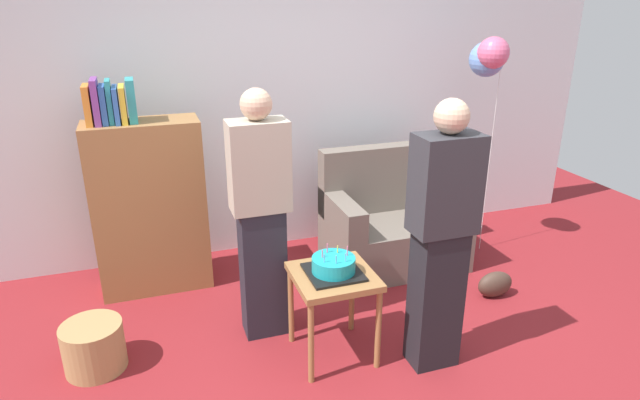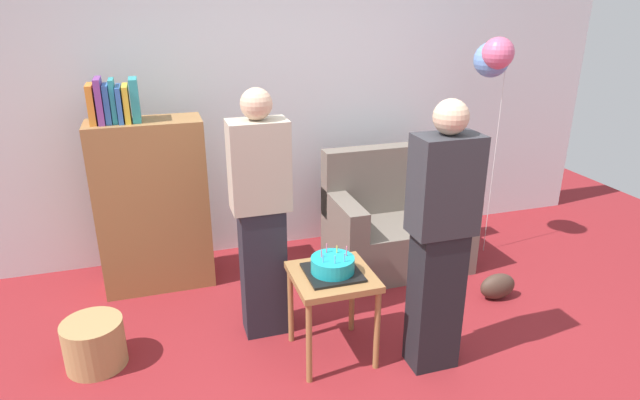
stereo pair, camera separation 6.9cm
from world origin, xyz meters
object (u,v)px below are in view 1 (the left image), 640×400
object	(u,v)px
bookshelf	(149,203)
birthday_cake	(334,266)
couch	(392,224)
person_holding_cake	(441,239)
handbag	(495,284)
wicker_basket	(94,347)
balloon_bunch	(489,57)
side_table	(333,286)
person_blowing_candles	(261,216)

from	to	relation	value
bookshelf	birthday_cake	bearing A→B (deg)	-51.27
couch	person_holding_cake	bearing A→B (deg)	-104.90
handbag	bookshelf	bearing A→B (deg)	157.48
couch	wicker_basket	distance (m)	2.42
balloon_bunch	handbag	bearing A→B (deg)	-109.95
bookshelf	side_table	world-z (taller)	bookshelf
bookshelf	person_blowing_candles	size ratio (longest dim) A/B	0.98
birthday_cake	balloon_bunch	bearing A→B (deg)	31.36
bookshelf	balloon_bunch	size ratio (longest dim) A/B	0.88
person_holding_cake	bookshelf	bearing A→B (deg)	-43.04
person_holding_cake	handbag	distance (m)	1.23
birthday_cake	person_blowing_candles	world-z (taller)	person_blowing_candles
side_table	handbag	distance (m)	1.46
birthday_cake	handbag	bearing A→B (deg)	10.52
couch	bookshelf	bearing A→B (deg)	173.45
person_holding_cake	birthday_cake	bearing A→B (deg)	-24.13
birthday_cake	person_holding_cake	distance (m)	0.65
side_table	handbag	xyz separation A→B (m)	(1.39, 0.26, -0.38)
couch	handbag	size ratio (longest dim) A/B	3.93
handbag	balloon_bunch	world-z (taller)	balloon_bunch
bookshelf	wicker_basket	bearing A→B (deg)	-113.98
couch	side_table	bearing A→B (deg)	-130.98
birthday_cake	person_blowing_candles	bearing A→B (deg)	131.42
person_blowing_candles	person_holding_cake	world-z (taller)	same
wicker_basket	bookshelf	bearing A→B (deg)	66.02
person_blowing_candles	handbag	xyz separation A→B (m)	(1.73, -0.13, -0.73)
couch	side_table	distance (m)	1.37
couch	birthday_cake	size ratio (longest dim) A/B	3.44
handbag	balloon_bunch	size ratio (longest dim) A/B	0.15
bookshelf	person_blowing_candles	distance (m)	1.09
balloon_bunch	person_blowing_candles	bearing A→B (deg)	-162.73
side_table	birthday_cake	size ratio (longest dim) A/B	1.78
couch	wicker_basket	world-z (taller)	couch
balloon_bunch	side_table	bearing A→B (deg)	-148.64
couch	person_blowing_candles	distance (m)	1.48
side_table	wicker_basket	distance (m)	1.49
person_holding_cake	handbag	world-z (taller)	person_holding_cake
couch	balloon_bunch	size ratio (longest dim) A/B	0.60
birthday_cake	balloon_bunch	distance (m)	2.21
bookshelf	birthday_cake	world-z (taller)	bookshelf
birthday_cake	person_blowing_candles	size ratio (longest dim) A/B	0.20
bookshelf	handbag	bearing A→B (deg)	-22.52
person_blowing_candles	wicker_basket	bearing A→B (deg)	-168.40
bookshelf	side_table	distance (m)	1.61
couch	balloon_bunch	xyz separation A→B (m)	(0.77, -0.02, 1.33)
person_blowing_candles	person_holding_cake	bearing A→B (deg)	-27.56
side_table	balloon_bunch	size ratio (longest dim) A/B	0.31
bookshelf	balloon_bunch	distance (m)	2.85
birthday_cake	wicker_basket	bearing A→B (deg)	166.83
couch	person_holding_cake	distance (m)	1.42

